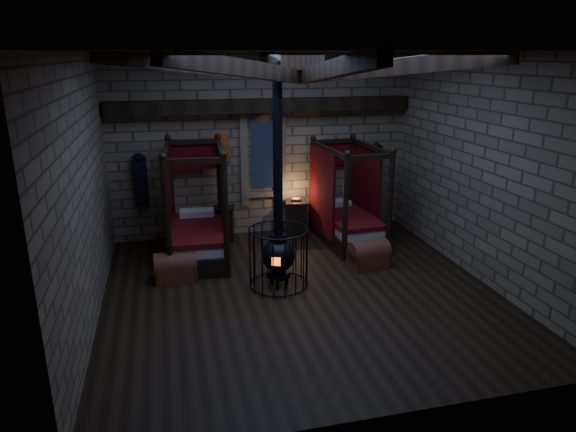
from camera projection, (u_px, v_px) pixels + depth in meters
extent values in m
cube|color=black|center=(301.00, 292.00, 9.39)|extent=(7.00, 7.00, 0.01)
cube|color=#847054|center=(262.00, 146.00, 12.00)|extent=(7.00, 0.02, 4.20)
cube|color=#847054|center=(386.00, 255.00, 5.52)|extent=(7.00, 0.02, 4.20)
cube|color=#847054|center=(84.00, 193.00, 7.97)|extent=(0.02, 7.00, 4.20)
cube|color=#847054|center=(483.00, 170.00, 9.55)|extent=(0.02, 7.00, 4.20)
cube|color=black|center=(303.00, 51.00, 8.12)|extent=(7.00, 7.00, 0.01)
cube|color=black|center=(263.00, 106.00, 11.54)|extent=(6.86, 0.35, 0.30)
cylinder|color=black|center=(302.00, 61.00, 8.17)|extent=(0.70, 0.70, 0.25)
cube|color=black|center=(263.00, 155.00, 12.01)|extent=(0.55, 0.04, 1.60)
cube|color=maroon|center=(220.00, 148.00, 11.74)|extent=(0.45, 0.03, 0.65)
cube|color=black|center=(141.00, 181.00, 11.42)|extent=(0.30, 0.10, 1.15)
cube|color=black|center=(375.00, 169.00, 12.68)|extent=(0.30, 0.10, 1.15)
cube|color=black|center=(199.00, 250.00, 10.89)|extent=(1.30, 2.31, 0.39)
cube|color=beige|center=(198.00, 236.00, 10.80)|extent=(1.16, 2.13, 0.24)
cube|color=maroon|center=(198.00, 229.00, 10.75)|extent=(1.23, 2.18, 0.11)
cube|color=beige|center=(197.00, 213.00, 11.49)|extent=(0.78, 0.42, 0.15)
cube|color=#5A070C|center=(194.00, 156.00, 11.39)|extent=(1.19, 0.13, 0.59)
cylinder|color=black|center=(167.00, 222.00, 9.49)|extent=(0.12, 0.12, 2.37)
cylinder|color=black|center=(172.00, 193.00, 11.51)|extent=(0.12, 0.12, 2.37)
cylinder|color=black|center=(226.00, 219.00, 9.67)|extent=(0.12, 0.12, 2.37)
cylinder|color=black|center=(220.00, 191.00, 11.69)|extent=(0.12, 0.12, 2.37)
cube|color=#5A070C|center=(169.00, 199.00, 10.78)|extent=(0.16, 1.62, 2.10)
cube|color=#5A070C|center=(223.00, 197.00, 10.98)|extent=(0.16, 1.62, 2.10)
cube|color=black|center=(347.00, 234.00, 11.86)|extent=(1.21, 2.17, 0.36)
cube|color=beige|center=(348.00, 222.00, 11.77)|extent=(1.08, 2.00, 0.22)
cube|color=maroon|center=(348.00, 217.00, 11.73)|extent=(1.14, 2.04, 0.10)
cube|color=beige|center=(335.00, 203.00, 12.40)|extent=(0.73, 0.39, 0.14)
cube|color=#5A070C|center=(332.00, 154.00, 12.30)|extent=(1.12, 0.11, 0.56)
cylinder|color=black|center=(345.00, 210.00, 10.51)|extent=(0.11, 0.11, 2.23)
cylinder|color=black|center=(312.00, 186.00, 12.36)|extent=(0.11, 0.11, 2.23)
cylinder|color=black|center=(390.00, 205.00, 10.79)|extent=(0.11, 0.11, 2.23)
cylinder|color=black|center=(351.00, 183.00, 12.64)|extent=(0.11, 0.11, 2.23)
cube|color=#5A070C|center=(322.00, 192.00, 11.69)|extent=(0.15, 1.52, 1.98)
cube|color=#5A070C|center=(365.00, 188.00, 11.99)|extent=(0.15, 1.52, 1.98)
cube|color=brown|center=(176.00, 272.00, 9.86)|extent=(0.80, 0.51, 0.33)
cylinder|color=brown|center=(175.00, 264.00, 9.81)|extent=(0.80, 0.51, 0.48)
cube|color=olive|center=(156.00, 274.00, 9.76)|extent=(0.07, 0.50, 0.35)
cube|color=olive|center=(195.00, 270.00, 9.95)|extent=(0.07, 0.50, 0.35)
cube|color=brown|center=(369.00, 259.00, 10.48)|extent=(0.83, 0.57, 0.32)
cylinder|color=brown|center=(369.00, 252.00, 10.43)|extent=(0.83, 0.57, 0.48)
cube|color=olive|center=(353.00, 261.00, 10.36)|extent=(0.11, 0.50, 0.34)
cube|color=olive|center=(384.00, 257.00, 10.60)|extent=(0.11, 0.50, 0.34)
cube|color=black|center=(224.00, 224.00, 11.94)|extent=(0.52, 0.51, 0.75)
cube|color=black|center=(223.00, 208.00, 11.82)|extent=(0.57, 0.56, 0.04)
cylinder|color=olive|center=(223.00, 204.00, 11.78)|extent=(0.11, 0.11, 0.17)
cube|color=black|center=(296.00, 218.00, 12.34)|extent=(0.53, 0.51, 0.77)
cube|color=black|center=(296.00, 202.00, 12.22)|extent=(0.58, 0.56, 0.04)
cube|color=brown|center=(296.00, 199.00, 12.20)|extent=(0.22, 0.17, 0.05)
cylinder|color=black|center=(278.00, 274.00, 9.57)|extent=(0.45, 0.45, 0.11)
sphere|color=black|center=(278.00, 255.00, 9.46)|extent=(0.63, 0.63, 0.63)
cylinder|color=black|center=(278.00, 238.00, 9.36)|extent=(0.31, 0.31, 0.16)
cube|color=#FF5914|center=(276.00, 262.00, 9.18)|extent=(0.15, 0.08, 0.16)
cylinder|color=black|center=(278.00, 153.00, 8.88)|extent=(0.17, 0.17, 3.04)
torus|color=black|center=(279.00, 283.00, 9.64)|extent=(1.11, 1.11, 0.03)
torus|color=black|center=(278.00, 230.00, 9.31)|extent=(1.11, 1.11, 0.03)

